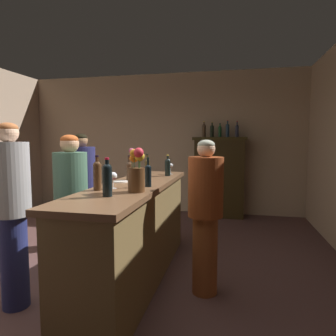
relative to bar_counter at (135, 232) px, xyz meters
The scene contains 24 objects.
floor 0.78m from the bar_counter, 149.75° to the right, with size 9.02×9.02×0.00m, color #4F3431.
wall_back 3.40m from the bar_counter, 98.67° to the left, with size 5.95×0.12×2.90m, color tan.
bar_counter is the anchor object (origin of this frame).
display_cabinet 3.04m from the bar_counter, 75.60° to the left, with size 1.03×0.43×1.58m.
wine_bottle_merlot 0.69m from the bar_counter, 123.44° to the left, with size 0.06×0.06×0.29m.
wine_bottle_syrah 0.69m from the bar_counter, 38.95° to the right, with size 0.06×0.06×0.29m.
wine_bottle_pinot 1.02m from the bar_counter, 75.81° to the left, with size 0.07×0.07×0.28m.
wine_bottle_rose 0.78m from the bar_counter, 88.01° to the left, with size 0.06×0.06×0.30m.
wine_bottle_riesling 0.84m from the bar_counter, 113.03° to the right, with size 0.07×0.07×0.32m.
wine_bottle_malbec 0.99m from the bar_counter, 88.71° to the right, with size 0.08×0.08×0.32m.
wine_glass_front 1.14m from the bar_counter, 78.35° to the left, with size 0.07×0.07×0.15m.
wine_glass_mid 0.73m from the bar_counter, 105.77° to the right, with size 0.08×0.08×0.16m.
flower_arrangement 0.87m from the bar_counter, 68.80° to the right, with size 0.15×0.15×0.40m.
cheese_plate 0.57m from the bar_counter, 155.44° to the left, with size 0.17×0.17×0.01m, color white.
display_bottle_left 3.19m from the bar_counter, 81.46° to the left, with size 0.07×0.07×0.31m.
display_bottle_midleft 3.22m from the bar_counter, 78.45° to the left, with size 0.08×0.08×0.30m.
display_bottle_center 3.24m from the bar_counter, 75.61° to the left, with size 0.06×0.06×0.27m.
display_bottle_midright 3.29m from the bar_counter, 72.98° to the left, with size 0.07×0.07×0.33m.
display_bottle_right 3.34m from the bar_counter, 69.83° to the left, with size 0.07×0.07×0.31m.
patron_near_entrance 1.57m from the bar_counter, behind, with size 0.34×0.34×1.65m.
patron_in_grey 1.46m from the bar_counter, 141.04° to the left, with size 0.40×0.40×1.61m.
patron_redhead 1.22m from the bar_counter, 140.83° to the right, with size 0.33×0.33×1.67m.
patron_in_navy 0.82m from the bar_counter, behind, with size 0.37×0.37×1.58m.
bartender 0.82m from the bar_counter, ahead, with size 0.34×0.34×1.52m.
Camera 1 is at (1.51, -2.65, 1.51)m, focal length 31.49 mm.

